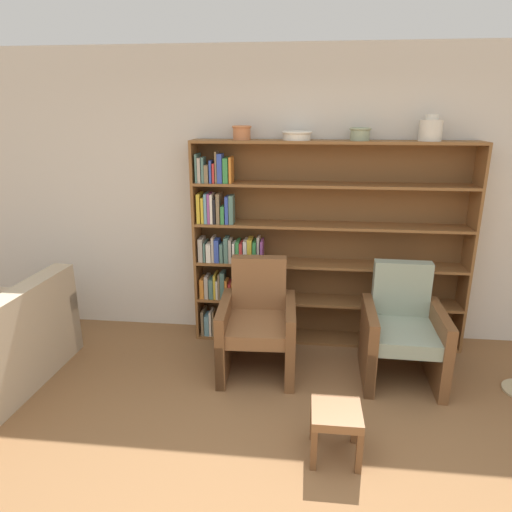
{
  "coord_description": "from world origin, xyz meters",
  "views": [
    {
      "loc": [
        0.07,
        -1.76,
        2.17
      ],
      "look_at": [
        -0.35,
        2.07,
        0.95
      ],
      "focal_mm": 32.0,
      "sensor_mm": 36.0,
      "label": 1
    }
  ],
  "objects_px": {
    "bowl_slate": "(360,133)",
    "armchair_cushioned": "(402,331)",
    "armchair_leather": "(258,324)",
    "footstool": "(336,419)",
    "bowl_olive": "(297,135)",
    "bookshelf": "(304,246)",
    "vase_tall": "(431,129)",
    "bowl_terracotta": "(242,132)"
  },
  "relations": [
    {
      "from": "bowl_slate",
      "to": "bowl_olive",
      "type": "bearing_deg",
      "value": 180.0
    },
    {
      "from": "bowl_terracotta",
      "to": "bowl_olive",
      "type": "relative_size",
      "value": 0.67
    },
    {
      "from": "bookshelf",
      "to": "bowl_slate",
      "type": "relative_size",
      "value": 13.47
    },
    {
      "from": "bowl_olive",
      "to": "footstool",
      "type": "distance_m",
      "value": 2.38
    },
    {
      "from": "bookshelf",
      "to": "bowl_olive",
      "type": "relative_size",
      "value": 9.68
    },
    {
      "from": "bookshelf",
      "to": "bowl_terracotta",
      "type": "xyz_separation_m",
      "value": [
        -0.59,
        -0.02,
        1.04
      ]
    },
    {
      "from": "bowl_olive",
      "to": "armchair_cushioned",
      "type": "distance_m",
      "value": 1.91
    },
    {
      "from": "bowl_terracotta",
      "to": "armchair_leather",
      "type": "relative_size",
      "value": 0.18
    },
    {
      "from": "bowl_olive",
      "to": "bowl_slate",
      "type": "xyz_separation_m",
      "value": [
        0.54,
        -0.0,
        0.02
      ]
    },
    {
      "from": "vase_tall",
      "to": "footstool",
      "type": "relative_size",
      "value": 0.63
    },
    {
      "from": "bookshelf",
      "to": "footstool",
      "type": "relative_size",
      "value": 7.29
    },
    {
      "from": "bowl_slate",
      "to": "armchair_cushioned",
      "type": "distance_m",
      "value": 1.73
    },
    {
      "from": "bowl_olive",
      "to": "bowl_slate",
      "type": "height_order",
      "value": "bowl_slate"
    },
    {
      "from": "bowl_olive",
      "to": "bowl_slate",
      "type": "relative_size",
      "value": 1.39
    },
    {
      "from": "bowl_slate",
      "to": "bookshelf",
      "type": "bearing_deg",
      "value": 177.28
    },
    {
      "from": "bowl_olive",
      "to": "armchair_cushioned",
      "type": "bearing_deg",
      "value": -32.51
    },
    {
      "from": "bowl_terracotta",
      "to": "armchair_leather",
      "type": "distance_m",
      "value": 1.7
    },
    {
      "from": "footstool",
      "to": "vase_tall",
      "type": "bearing_deg",
      "value": 63.98
    },
    {
      "from": "bookshelf",
      "to": "bowl_slate",
      "type": "xyz_separation_m",
      "value": [
        0.45,
        -0.02,
        1.03
      ]
    },
    {
      "from": "bookshelf",
      "to": "armchair_cushioned",
      "type": "height_order",
      "value": "bookshelf"
    },
    {
      "from": "bowl_terracotta",
      "to": "bowl_olive",
      "type": "height_order",
      "value": "bowl_terracotta"
    },
    {
      "from": "bowl_slate",
      "to": "bowl_terracotta",
      "type": "bearing_deg",
      "value": 180.0
    },
    {
      "from": "footstool",
      "to": "bookshelf",
      "type": "bearing_deg",
      "value": 98.26
    },
    {
      "from": "bowl_olive",
      "to": "bowl_slate",
      "type": "distance_m",
      "value": 0.54
    },
    {
      "from": "bookshelf",
      "to": "vase_tall",
      "type": "height_order",
      "value": "vase_tall"
    },
    {
      "from": "bowl_slate",
      "to": "vase_tall",
      "type": "xyz_separation_m",
      "value": [
        0.59,
        -0.0,
        0.03
      ]
    },
    {
      "from": "armchair_leather",
      "to": "bowl_olive",
      "type": "bearing_deg",
      "value": -118.1
    },
    {
      "from": "armchair_leather",
      "to": "footstool",
      "type": "bearing_deg",
      "value": 118.33
    },
    {
      "from": "bowl_slate",
      "to": "armchair_cushioned",
      "type": "height_order",
      "value": "bowl_slate"
    },
    {
      "from": "vase_tall",
      "to": "armchair_cushioned",
      "type": "height_order",
      "value": "vase_tall"
    },
    {
      "from": "vase_tall",
      "to": "footstool",
      "type": "xyz_separation_m",
      "value": [
        -0.79,
        -1.63,
        -1.75
      ]
    },
    {
      "from": "vase_tall",
      "to": "armchair_leather",
      "type": "relative_size",
      "value": 0.23
    },
    {
      "from": "armchair_leather",
      "to": "armchair_cushioned",
      "type": "distance_m",
      "value": 1.22
    },
    {
      "from": "bookshelf",
      "to": "footstool",
      "type": "distance_m",
      "value": 1.8
    },
    {
      "from": "armchair_leather",
      "to": "vase_tall",
      "type": "bearing_deg",
      "value": -159.85
    },
    {
      "from": "bowl_terracotta",
      "to": "vase_tall",
      "type": "distance_m",
      "value": 1.62
    },
    {
      "from": "armchair_cushioned",
      "to": "bowl_terracotta",
      "type": "bearing_deg",
      "value": -21.17
    },
    {
      "from": "bookshelf",
      "to": "bowl_olive",
      "type": "bearing_deg",
      "value": -167.75
    },
    {
      "from": "bowl_terracotta",
      "to": "armchair_cushioned",
      "type": "distance_m",
      "value": 2.21
    },
    {
      "from": "bookshelf",
      "to": "armchair_cushioned",
      "type": "bearing_deg",
      "value": -36.39
    },
    {
      "from": "bookshelf",
      "to": "armchair_leather",
      "type": "bearing_deg",
      "value": -121.68
    },
    {
      "from": "bookshelf",
      "to": "bowl_olive",
      "type": "distance_m",
      "value": 1.02
    }
  ]
}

